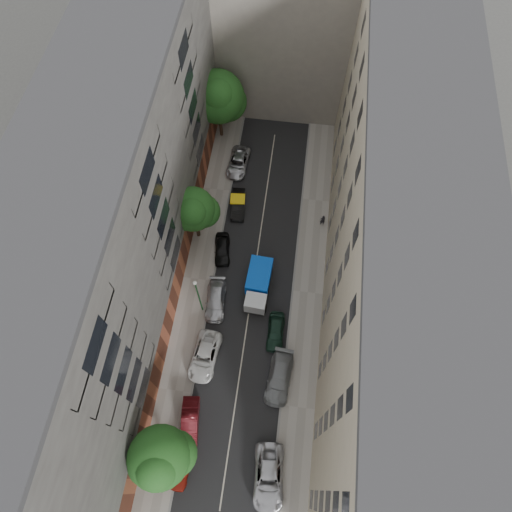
% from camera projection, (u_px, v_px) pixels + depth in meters
% --- Properties ---
extents(ground, '(120.00, 120.00, 0.00)m').
position_uv_depth(ground, '(253.00, 286.00, 45.46)').
color(ground, '#4C4C49').
rests_on(ground, ground).
extents(road_surface, '(8.00, 44.00, 0.02)m').
position_uv_depth(road_surface, '(253.00, 286.00, 45.45)').
color(road_surface, black).
rests_on(road_surface, ground).
extents(sidewalk_left, '(3.00, 44.00, 0.15)m').
position_uv_depth(sidewalk_left, '(198.00, 279.00, 45.72)').
color(sidewalk_left, gray).
rests_on(sidewalk_left, ground).
extents(sidewalk_right, '(3.00, 44.00, 0.15)m').
position_uv_depth(sidewalk_right, '(308.00, 292.00, 45.07)').
color(sidewalk_right, gray).
rests_on(sidewalk_right, ground).
extents(building_left, '(8.00, 44.00, 20.00)m').
position_uv_depth(building_left, '(118.00, 222.00, 37.21)').
color(building_left, '#464441').
rests_on(building_left, ground).
extents(building_right, '(8.00, 44.00, 20.00)m').
position_uv_depth(building_right, '(390.00, 253.00, 35.90)').
color(building_right, '#B6A78D').
rests_on(building_right, ground).
extents(building_endcap, '(18.00, 12.00, 18.00)m').
position_uv_depth(building_endcap, '(286.00, 21.00, 50.05)').
color(building_endcap, gray).
rests_on(building_endcap, ground).
extents(tarp_truck, '(2.35, 5.41, 2.45)m').
position_uv_depth(tarp_truck, '(258.00, 285.00, 44.07)').
color(tarp_truck, black).
rests_on(tarp_truck, ground).
extents(car_left_0, '(1.94, 3.93, 1.29)m').
position_uv_depth(car_left_0, '(182.00, 466.00, 37.45)').
color(car_left_0, maroon).
rests_on(car_left_0, ground).
extents(car_left_1, '(1.91, 4.18, 1.33)m').
position_uv_depth(car_left_1, '(190.00, 421.00, 39.05)').
color(car_left_1, '#501015').
rests_on(car_left_1, ground).
extents(car_left_2, '(2.72, 5.12, 1.37)m').
position_uv_depth(car_left_2, '(205.00, 356.00, 41.56)').
color(car_left_2, silver).
rests_on(car_left_2, ground).
extents(car_left_3, '(2.17, 4.67, 1.32)m').
position_uv_depth(car_left_3, '(216.00, 300.00, 44.08)').
color(car_left_3, '#B2B2B7').
rests_on(car_left_3, ground).
extents(car_left_4, '(2.09, 3.99, 1.30)m').
position_uv_depth(car_left_4, '(222.00, 249.00, 46.63)').
color(car_left_4, black).
rests_on(car_left_4, ground).
extents(car_left_5, '(1.76, 4.11, 1.32)m').
position_uv_depth(car_left_5, '(238.00, 204.00, 49.10)').
color(car_left_5, black).
rests_on(car_left_5, ground).
extents(car_left_6, '(2.46, 4.81, 1.30)m').
position_uv_depth(car_left_6, '(238.00, 163.00, 51.67)').
color(car_left_6, '#B2B2B7').
rests_on(car_left_6, ground).
extents(car_right_0, '(2.85, 5.45, 1.46)m').
position_uv_depth(car_right_0, '(269.00, 477.00, 37.01)').
color(car_right_0, '#B8B8BD').
rests_on(car_right_0, ground).
extents(car_right_1, '(2.47, 5.22, 1.47)m').
position_uv_depth(car_right_1, '(279.00, 378.00, 40.63)').
color(car_right_1, slate).
rests_on(car_right_1, ground).
extents(car_right_2, '(1.64, 3.94, 1.33)m').
position_uv_depth(car_right_2, '(276.00, 332.00, 42.63)').
color(car_right_2, '#142E21').
rests_on(car_right_2, ground).
extents(tree_near, '(4.99, 4.68, 7.76)m').
position_uv_depth(tree_near, '(160.00, 459.00, 33.45)').
color(tree_near, '#382619').
rests_on(tree_near, sidewalk_left).
extents(tree_mid, '(4.76, 4.39, 7.29)m').
position_uv_depth(tree_mid, '(194.00, 211.00, 43.60)').
color(tree_mid, '#382619').
rests_on(tree_mid, sidewalk_left).
extents(tree_far, '(5.93, 5.75, 8.81)m').
position_uv_depth(tree_far, '(219.00, 99.00, 49.05)').
color(tree_far, '#382619').
rests_on(tree_far, sidewalk_left).
extents(lamp_post, '(0.36, 0.36, 6.57)m').
position_uv_depth(lamp_post, '(198.00, 294.00, 40.59)').
color(lamp_post, '#1A5E2A').
rests_on(lamp_post, sidewalk_left).
extents(pedestrian, '(0.62, 0.47, 1.53)m').
position_uv_depth(pedestrian, '(323.00, 220.00, 47.89)').
color(pedestrian, black).
rests_on(pedestrian, sidewalk_right).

